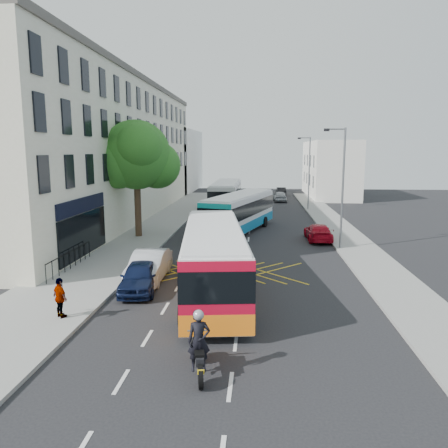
% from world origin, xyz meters
% --- Properties ---
extents(ground, '(120.00, 120.00, 0.00)m').
position_xyz_m(ground, '(0.00, 0.00, 0.00)').
color(ground, black).
rests_on(ground, ground).
extents(pavement_left, '(5.00, 70.00, 0.15)m').
position_xyz_m(pavement_left, '(-8.50, 15.00, 0.07)').
color(pavement_left, gray).
rests_on(pavement_left, ground).
extents(pavement_right, '(3.00, 70.00, 0.15)m').
position_xyz_m(pavement_right, '(7.50, 15.00, 0.07)').
color(pavement_right, gray).
rests_on(pavement_right, ground).
extents(terrace_main, '(8.30, 45.00, 13.50)m').
position_xyz_m(terrace_main, '(-14.00, 24.49, 6.76)').
color(terrace_main, beige).
rests_on(terrace_main, ground).
extents(terrace_far, '(8.00, 20.00, 10.00)m').
position_xyz_m(terrace_far, '(-14.00, 55.00, 5.00)').
color(terrace_far, silver).
rests_on(terrace_far, ground).
extents(building_right, '(6.00, 18.00, 8.00)m').
position_xyz_m(building_right, '(11.00, 48.00, 4.00)').
color(building_right, silver).
rests_on(building_right, ground).
extents(street_tree, '(6.30, 5.70, 8.80)m').
position_xyz_m(street_tree, '(-8.51, 14.97, 6.29)').
color(street_tree, '#382619').
rests_on(street_tree, pavement_left).
extents(lamp_near, '(1.45, 0.15, 8.00)m').
position_xyz_m(lamp_near, '(6.20, 12.00, 4.62)').
color(lamp_near, slate).
rests_on(lamp_near, pavement_right).
extents(lamp_far, '(1.45, 0.15, 8.00)m').
position_xyz_m(lamp_far, '(6.20, 32.00, 4.62)').
color(lamp_far, slate).
rests_on(lamp_far, pavement_right).
extents(railings, '(0.08, 5.60, 1.14)m').
position_xyz_m(railings, '(-9.70, 5.30, 0.72)').
color(railings, black).
rests_on(railings, pavement_left).
extents(bus_near, '(4.01, 11.63, 3.20)m').
position_xyz_m(bus_near, '(-1.32, 2.09, 1.69)').
color(bus_near, silver).
rests_on(bus_near, ground).
extents(bus_mid, '(5.69, 11.47, 3.15)m').
position_xyz_m(bus_mid, '(-0.81, 18.05, 1.66)').
color(bus_mid, silver).
rests_on(bus_mid, ground).
extents(bus_far, '(3.01, 11.77, 3.31)m').
position_xyz_m(bus_far, '(-2.84, 29.97, 1.74)').
color(bus_far, silver).
rests_on(bus_far, ground).
extents(motorbike, '(0.82, 2.30, 2.06)m').
position_xyz_m(motorbike, '(-0.98, -5.40, 0.97)').
color(motorbike, black).
rests_on(motorbike, ground).
extents(parked_car_blue, '(2.08, 4.26, 1.40)m').
position_xyz_m(parked_car_blue, '(-4.90, 2.26, 0.70)').
color(parked_car_blue, '#0D1737').
rests_on(parked_car_blue, ground).
extents(parked_car_silver, '(1.67, 4.66, 1.53)m').
position_xyz_m(parked_car_silver, '(-4.90, 4.04, 0.76)').
color(parked_car_silver, '#B5B7BD').
rests_on(parked_car_silver, ground).
extents(red_hatchback, '(1.86, 4.38, 1.26)m').
position_xyz_m(red_hatchback, '(5.21, 15.05, 0.63)').
color(red_hatchback, '#AC0719').
rests_on(red_hatchback, ground).
extents(distant_car_grey, '(2.14, 4.47, 1.23)m').
position_xyz_m(distant_car_grey, '(-2.18, 41.51, 0.61)').
color(distant_car_grey, '#44464D').
rests_on(distant_car_grey, ground).
extents(distant_car_silver, '(1.79, 4.14, 1.39)m').
position_xyz_m(distant_car_silver, '(3.51, 40.40, 0.70)').
color(distant_car_silver, '#A2A6AA').
rests_on(distant_car_silver, ground).
extents(distant_car_dark, '(1.39, 3.78, 1.24)m').
position_xyz_m(distant_car_dark, '(4.03, 48.21, 0.62)').
color(distant_car_dark, black).
rests_on(distant_car_dark, ground).
extents(pedestrian_far, '(0.99, 0.89, 1.61)m').
position_xyz_m(pedestrian_far, '(-7.00, -1.68, 0.96)').
color(pedestrian_far, gray).
rests_on(pedestrian_far, pavement_left).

